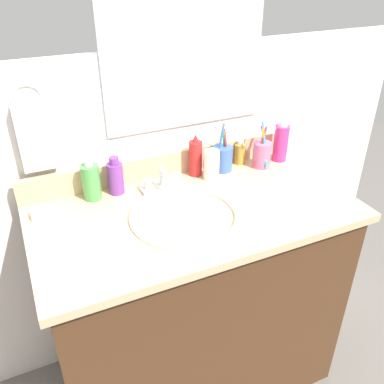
# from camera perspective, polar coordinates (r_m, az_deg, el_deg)

# --- Properties ---
(ground_plane) EXTENTS (6.00, 6.00, 0.00)m
(ground_plane) POSITION_cam_1_polar(r_m,az_deg,el_deg) (1.96, 0.43, -23.59)
(ground_plane) COLOR #66605B
(vanity_cabinet) EXTENTS (1.02, 0.51, 0.82)m
(vanity_cabinet) POSITION_cam_1_polar(r_m,az_deg,el_deg) (1.65, 0.48, -15.25)
(vanity_cabinet) COLOR #4C2D19
(vanity_cabinet) RESTS_ON ground_plane
(countertop) EXTENTS (1.07, 0.55, 0.03)m
(countertop) POSITION_cam_1_polar(r_m,az_deg,el_deg) (1.37, 0.56, -2.89)
(countertop) COLOR #D1B284
(countertop) RESTS_ON vanity_cabinet
(backsplash) EXTENTS (1.07, 0.02, 0.09)m
(backsplash) POSITION_cam_1_polar(r_m,az_deg,el_deg) (1.56, -3.59, 3.86)
(backsplash) COLOR #D1B284
(backsplash) RESTS_ON countertop
(back_wall) EXTENTS (2.17, 0.04, 1.30)m
(back_wall) POSITION_cam_1_polar(r_m,az_deg,el_deg) (1.73, -4.09, -2.47)
(back_wall) COLOR white
(back_wall) RESTS_ON ground_plane
(mirror_panel) EXTENTS (0.60, 0.01, 0.56)m
(mirror_panel) POSITION_cam_1_polar(r_m,az_deg,el_deg) (1.49, -0.94, 19.26)
(mirror_panel) COLOR #B2BCC6
(towel_ring) EXTENTS (0.10, 0.01, 0.10)m
(towel_ring) POSITION_cam_1_polar(r_m,az_deg,el_deg) (1.40, -21.71, 11.72)
(towel_ring) COLOR silver
(hand_towel) EXTENTS (0.11, 0.04, 0.22)m
(hand_towel) POSITION_cam_1_polar(r_m,az_deg,el_deg) (1.42, -20.72, 6.98)
(hand_towel) COLOR silver
(sink_basin) EXTENTS (0.36, 0.36, 0.11)m
(sink_basin) POSITION_cam_1_polar(r_m,az_deg,el_deg) (1.35, -0.89, -4.45)
(sink_basin) COLOR white
(sink_basin) RESTS_ON countertop
(faucet) EXTENTS (0.16, 0.10, 0.08)m
(faucet) POSITION_cam_1_polar(r_m,az_deg,el_deg) (1.47, -3.98, 1.37)
(faucet) COLOR silver
(faucet) RESTS_ON countertop
(bottle_lotion_white) EXTENTS (0.06, 0.06, 0.13)m
(bottle_lotion_white) POSITION_cam_1_polar(r_m,az_deg,el_deg) (1.52, 2.70, 3.86)
(bottle_lotion_white) COLOR white
(bottle_lotion_white) RESTS_ON countertop
(bottle_spray_red) EXTENTS (0.05, 0.05, 0.16)m
(bottle_spray_red) POSITION_cam_1_polar(r_m,az_deg,el_deg) (1.54, 0.49, 4.79)
(bottle_spray_red) COLOR red
(bottle_spray_red) RESTS_ON countertop
(bottle_cream_purple) EXTENTS (0.05, 0.05, 0.14)m
(bottle_cream_purple) POSITION_cam_1_polar(r_m,az_deg,el_deg) (1.45, -10.47, 2.01)
(bottle_cream_purple) COLOR #7A3899
(bottle_cream_purple) RESTS_ON countertop
(bottle_oil_amber) EXTENTS (0.04, 0.04, 0.10)m
(bottle_oil_amber) POSITION_cam_1_polar(r_m,az_deg,el_deg) (1.65, 6.60, 5.33)
(bottle_oil_amber) COLOR gold
(bottle_oil_amber) RESTS_ON countertop
(bottle_toner_green) EXTENTS (0.06, 0.06, 0.15)m
(bottle_toner_green) POSITION_cam_1_polar(r_m,az_deg,el_deg) (1.43, -13.71, 1.42)
(bottle_toner_green) COLOR #4C9E4C
(bottle_toner_green) RESTS_ON countertop
(bottle_soap_pink) EXTENTS (0.06, 0.06, 0.17)m
(bottle_soap_pink) POSITION_cam_1_polar(r_m,az_deg,el_deg) (1.69, 12.12, 6.72)
(bottle_soap_pink) COLOR #D8338C
(bottle_soap_pink) RESTS_ON countertop
(cup_blue_plastic) EXTENTS (0.08, 0.08, 0.19)m
(cup_blue_plastic) POSITION_cam_1_polar(r_m,az_deg,el_deg) (1.59, 4.22, 4.78)
(cup_blue_plastic) COLOR #3F66B7
(cup_blue_plastic) RESTS_ON countertop
(cup_pink) EXTENTS (0.09, 0.09, 0.18)m
(cup_pink) POSITION_cam_1_polar(r_m,az_deg,el_deg) (1.63, 9.59, 5.24)
(cup_pink) COLOR #D16693
(cup_pink) RESTS_ON countertop
(soap_bar) EXTENTS (0.06, 0.04, 0.02)m
(soap_bar) POSITION_cam_1_polar(r_m,az_deg,el_deg) (1.41, -19.99, -2.78)
(soap_bar) COLOR white
(soap_bar) RESTS_ON countertop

